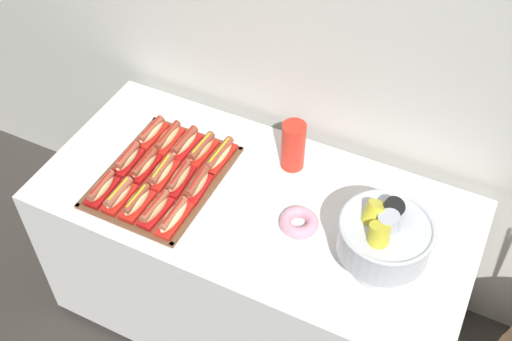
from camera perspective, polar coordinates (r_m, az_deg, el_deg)
name	(u,v)px	position (r m, az deg, el deg)	size (l,w,h in m)	color
ground_plane	(254,312)	(2.87, -0.14, -12.78)	(10.00, 10.00, 0.00)	#38332D
back_wall	(315,4)	(2.24, 5.41, 14.91)	(6.00, 0.10, 2.60)	beige
buffet_table	(254,259)	(2.53, -0.15, -8.06)	(1.58, 0.75, 0.77)	white
serving_tray	(163,177)	(2.33, -8.51, -0.59)	(0.41, 0.53, 0.01)	brown
hot_dog_0	(102,188)	(2.30, -13.92, -1.57)	(0.06, 0.16, 0.06)	#B21414
hot_dog_1	(119,195)	(2.26, -12.39, -2.18)	(0.06, 0.15, 0.06)	red
hot_dog_2	(137,202)	(2.22, -10.82, -2.82)	(0.06, 0.15, 0.06)	red
hot_dog_3	(155,209)	(2.19, -9.19, -3.47)	(0.06, 0.16, 0.06)	red
hot_dog_4	(174,216)	(2.16, -7.51, -4.17)	(0.06, 0.17, 0.06)	red
hot_dog_5	(128,158)	(2.38, -11.65, 1.10)	(0.06, 0.15, 0.06)	#B21414
hot_dog_6	(145,165)	(2.35, -10.14, 0.51)	(0.06, 0.16, 0.06)	#B21414
hot_dog_7	(162,172)	(2.31, -8.59, -0.09)	(0.08, 0.16, 0.06)	red
hot_dog_8	(180,178)	(2.28, -7.00, -0.66)	(0.07, 0.17, 0.06)	#B21414
hot_dog_9	(198,184)	(2.25, -5.36, -1.23)	(0.07, 0.16, 0.06)	red
hot_dog_10	(151,132)	(2.47, -9.53, 3.53)	(0.07, 0.16, 0.06)	red
hot_dog_11	(168,138)	(2.44, -8.05, 2.99)	(0.07, 0.17, 0.06)	red
hot_dog_12	(185,143)	(2.40, -6.53, 2.53)	(0.07, 0.17, 0.06)	red
hot_dog_13	(202,149)	(2.37, -4.98, 1.99)	(0.07, 0.16, 0.06)	red
hot_dog_14	(219,156)	(2.35, -3.38, 1.38)	(0.07, 0.18, 0.06)	red
punch_bowl	(384,237)	(1.98, 11.60, -5.94)	(0.30, 0.30, 0.27)	silver
cup_stack	(293,146)	(2.29, 3.42, 2.27)	(0.09, 0.09, 0.20)	red
donut	(299,223)	(2.15, 3.94, -4.76)	(0.14, 0.14, 0.04)	pink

